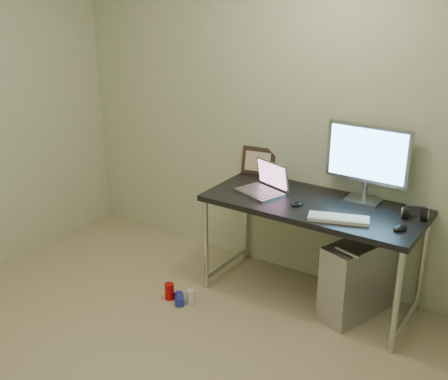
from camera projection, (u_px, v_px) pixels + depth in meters
floor at (116, 380)px, 3.26m from camera, size 3.50×3.50×0.00m
wall_back at (268, 111)px, 4.18m from camera, size 3.50×0.02×2.50m
desk at (313, 214)px, 3.85m from camera, size 1.49×0.65×0.75m
tower_computer at (357, 279)px, 3.81m from camera, size 0.39×0.57×0.58m
cable_a at (366, 245)px, 4.00m from camera, size 0.01×0.16×0.69m
cable_b at (377, 251)px, 3.95m from camera, size 0.02×0.11×0.71m
can_red at (170, 291)px, 4.06m from camera, size 0.09×0.09×0.12m
can_white at (191, 297)px, 4.00m from camera, size 0.07×0.07×0.11m
can_blue at (179, 299)px, 4.01m from camera, size 0.13×0.14×0.07m
laptop at (264, 185)px, 3.99m from camera, size 0.37×0.34×0.21m
monitor at (368, 157)px, 3.74m from camera, size 0.57×0.17×0.54m
keyboard at (339, 219)px, 3.55m from camera, size 0.40×0.24×0.02m
mouse_right at (400, 227)px, 3.41m from camera, size 0.09×0.12×0.04m
mouse_left at (297, 203)px, 3.77m from camera, size 0.08×0.11×0.03m
headphones at (415, 214)px, 3.57m from camera, size 0.18×0.10×0.10m
picture_frame at (259, 161)px, 4.33m from camera, size 0.28×0.12×0.22m
webcam at (278, 168)px, 4.24m from camera, size 0.04×0.03×0.12m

